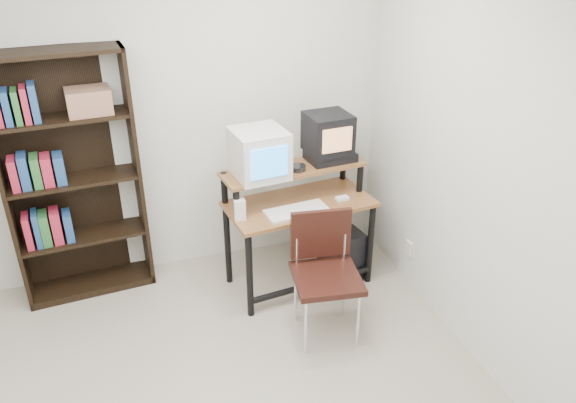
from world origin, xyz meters
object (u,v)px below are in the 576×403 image
object	(u,v)px
computer_desk	(298,208)
pc_tower	(341,248)
crt_monitor	(259,153)
bookshelf	(72,176)
crt_tv	(328,133)
school_chair	(324,263)

from	to	relation	value
computer_desk	pc_tower	world-z (taller)	computer_desk
crt_monitor	pc_tower	xyz separation A→B (m)	(0.68, -0.01, -0.94)
crt_monitor	bookshelf	size ratio (longest dim) A/B	0.22
crt_tv	school_chair	bearing A→B (deg)	-116.04
school_chair	bookshelf	world-z (taller)	bookshelf
crt_tv	computer_desk	bearing A→B (deg)	-156.30
crt_tv	pc_tower	bearing A→B (deg)	-52.43
pc_tower	school_chair	world-z (taller)	school_chair
computer_desk	school_chair	bearing A→B (deg)	-98.73
pc_tower	school_chair	xyz separation A→B (m)	(-0.41, -0.65, 0.35)
bookshelf	crt_tv	bearing A→B (deg)	-14.24
pc_tower	school_chair	bearing A→B (deg)	-132.89
crt_tv	bookshelf	bearing A→B (deg)	166.75
pc_tower	school_chair	distance (m)	0.85
computer_desk	pc_tower	bearing A→B (deg)	-2.02
computer_desk	school_chair	size ratio (longest dim) A/B	1.31
pc_tower	bookshelf	distance (m)	2.20
pc_tower	bookshelf	xyz separation A→B (m)	(-2.02, 0.41, 0.77)
school_chair	bookshelf	size ratio (longest dim) A/B	0.47
crt_tv	school_chair	size ratio (longest dim) A/B	0.39
crt_monitor	computer_desk	bearing A→B (deg)	-16.92
computer_desk	pc_tower	xyz separation A→B (m)	(0.40, 0.04, -0.47)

